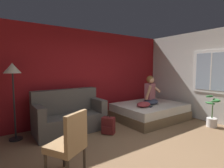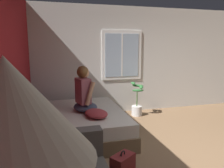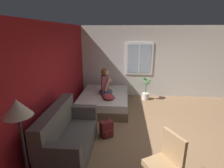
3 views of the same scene
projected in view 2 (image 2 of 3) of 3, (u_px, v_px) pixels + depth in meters
The scene contains 7 objects.
ground_plane at pixel (210, 168), 3.12m from camera, with size 40.00×40.00×0.00m, color brown.
wall_side_with_window at pixel (135, 60), 5.75m from camera, with size 0.19×6.64×2.70m.
bed at pixel (82, 123), 4.26m from camera, with size 2.07×1.60×0.48m.
person_seated at pixel (84, 93), 4.15m from camera, with size 0.62×0.56×0.88m.
throw_pillow at pixel (96, 113), 3.83m from camera, with size 0.48×0.36×0.14m, color #993338.
cell_phone at pixel (103, 114), 4.01m from camera, with size 0.07×0.14×0.01m, color black.
potted_plant at pixel (137, 104), 5.43m from camera, with size 0.39×0.37×0.85m.
Camera 2 is at (-2.39, 2.12, 1.72)m, focal length 35.00 mm.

